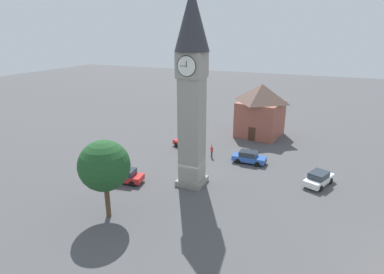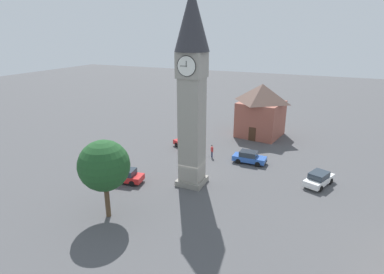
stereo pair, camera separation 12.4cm
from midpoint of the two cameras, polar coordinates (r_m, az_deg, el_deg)
The scene contains 9 objects.
ground_plane at distance 35.20m, azimuth -0.10°, elevation -8.29°, with size 200.00×200.00×0.00m, color #4C4C4F.
clock_tower at distance 31.71m, azimuth -0.11°, elevation 11.11°, with size 3.40×3.40×20.16m.
car_blue_kerb at distance 45.07m, azimuth -1.14°, elevation -1.11°, with size 4.44×3.39×1.53m.
car_silver_kerb at distance 37.12m, azimuth 21.63°, elevation -6.90°, with size 3.10×4.46×1.53m.
car_red_corner at distance 35.96m, azimuth -12.05°, elevation -6.77°, with size 4.35×2.33×1.53m.
car_white_side at distance 40.76m, azimuth 10.07°, elevation -3.56°, with size 4.14×1.84×1.53m.
pedestrian at distance 41.88m, azimuth 3.46°, elevation -2.33°, with size 0.43×0.42×1.69m.
tree at distance 28.28m, azimuth -15.53°, elevation -4.99°, with size 4.45×4.45×7.15m.
building_terrace_right at distance 50.90m, azimuth 12.09°, elevation 4.80°, with size 7.37×7.42×8.21m.
Camera 1 is at (-12.74, 28.75, 15.80)m, focal length 29.84 mm.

